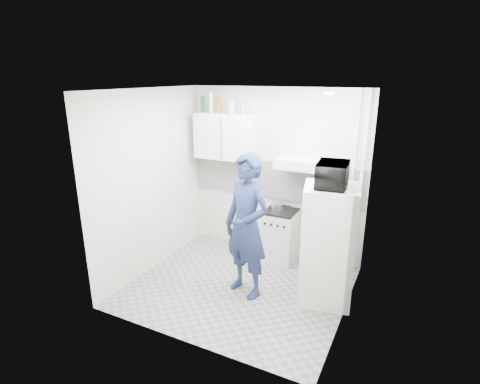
% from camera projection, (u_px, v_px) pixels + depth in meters
% --- Properties ---
extents(floor, '(2.80, 2.80, 0.00)m').
position_uv_depth(floor, '(239.00, 286.00, 5.11)').
color(floor, gray).
rests_on(floor, ground).
extents(ceiling, '(2.80, 2.80, 0.00)m').
position_uv_depth(ceiling, '(239.00, 90.00, 4.33)').
color(ceiling, white).
rests_on(ceiling, wall_back).
extents(wall_back, '(2.80, 0.00, 2.80)m').
position_uv_depth(wall_back, '(275.00, 174.00, 5.79)').
color(wall_back, beige).
rests_on(wall_back, floor).
extents(wall_left, '(0.00, 2.60, 2.60)m').
position_uv_depth(wall_left, '(151.00, 182.00, 5.32)').
color(wall_left, beige).
rests_on(wall_left, floor).
extents(wall_right, '(0.00, 2.60, 2.60)m').
position_uv_depth(wall_right, '(352.00, 214.00, 4.13)').
color(wall_right, beige).
rests_on(wall_right, floor).
extents(person, '(0.79, 0.64, 1.87)m').
position_uv_depth(person, '(247.00, 226.00, 4.72)').
color(person, '#1C254C').
rests_on(person, floor).
extents(stove, '(0.49, 0.49, 0.78)m').
position_uv_depth(stove, '(280.00, 236.00, 5.76)').
color(stove, silver).
rests_on(stove, floor).
extents(fridge, '(0.75, 0.75, 1.51)m').
position_uv_depth(fridge, '(327.00, 245.00, 4.62)').
color(fridge, white).
rests_on(fridge, floor).
extents(stove_top, '(0.47, 0.47, 0.03)m').
position_uv_depth(stove_top, '(281.00, 211.00, 5.64)').
color(stove_top, black).
rests_on(stove_top, stove).
extents(saucepan, '(0.18, 0.18, 0.10)m').
position_uv_depth(saucepan, '(277.00, 206.00, 5.68)').
color(saucepan, silver).
rests_on(saucepan, stove_top).
extents(microwave, '(0.56, 0.41, 0.29)m').
position_uv_depth(microwave, '(333.00, 175.00, 4.35)').
color(microwave, black).
rests_on(microwave, fridge).
extents(bottle_a, '(0.06, 0.06, 0.26)m').
position_uv_depth(bottle_a, '(203.00, 104.00, 5.83)').
color(bottle_a, '#144C1E').
rests_on(bottle_a, upper_cabinet).
extents(bottle_b, '(0.08, 0.08, 0.31)m').
position_uv_depth(bottle_b, '(211.00, 102.00, 5.76)').
color(bottle_b, silver).
rests_on(bottle_b, upper_cabinet).
extents(bottle_c, '(0.06, 0.06, 0.25)m').
position_uv_depth(bottle_c, '(219.00, 105.00, 5.70)').
color(bottle_c, brown).
rests_on(bottle_c, upper_cabinet).
extents(canister_a, '(0.09, 0.09, 0.22)m').
position_uv_depth(canister_a, '(232.00, 106.00, 5.62)').
color(canister_a, '#B2B7BC').
rests_on(canister_a, upper_cabinet).
extents(canister_b, '(0.08, 0.08, 0.14)m').
position_uv_depth(canister_b, '(243.00, 109.00, 5.55)').
color(canister_b, silver).
rests_on(canister_b, upper_cabinet).
extents(upper_cabinet, '(1.00, 0.35, 0.70)m').
position_uv_depth(upper_cabinet, '(227.00, 136.00, 5.79)').
color(upper_cabinet, white).
rests_on(upper_cabinet, wall_back).
extents(range_hood, '(0.60, 0.50, 0.14)m').
position_uv_depth(range_hood, '(299.00, 163.00, 5.30)').
color(range_hood, silver).
rests_on(range_hood, wall_back).
extents(backsplash, '(2.74, 0.03, 0.60)m').
position_uv_depth(backsplash, '(275.00, 180.00, 5.81)').
color(backsplash, white).
rests_on(backsplash, wall_back).
extents(pipe_a, '(0.05, 0.05, 2.60)m').
position_uv_depth(pipe_a, '(361.00, 186.00, 5.17)').
color(pipe_a, silver).
rests_on(pipe_a, floor).
extents(pipe_b, '(0.04, 0.04, 2.60)m').
position_uv_depth(pipe_b, '(352.00, 184.00, 5.22)').
color(pipe_b, silver).
rests_on(pipe_b, floor).
extents(ceiling_spot_fixture, '(0.10, 0.10, 0.02)m').
position_uv_depth(ceiling_spot_fixture, '(329.00, 93.00, 4.09)').
color(ceiling_spot_fixture, white).
rests_on(ceiling_spot_fixture, ceiling).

